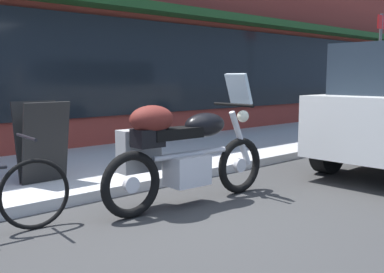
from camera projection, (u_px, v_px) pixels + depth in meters
The scene contains 6 objects.
ground_plane at pixel (185, 219), 4.35m from camera, with size 80.00×80.00×0.00m, color #343434.
storefront_building at pixel (293, 14), 12.11m from camera, with size 23.25×0.90×6.21m.
sidewalk_curb at pixel (369, 125), 12.24m from camera, with size 30.00×2.90×0.12m.
touring_motorcycle at pixel (179, 149), 4.72m from camera, with size 2.16×0.73×1.41m.
sandwich_board_sign at pixel (42, 142), 5.31m from camera, with size 0.55×0.42×0.96m.
parking_sign_pole at pixel (379, 62), 10.91m from camera, with size 0.44×0.07×2.75m.
Camera 1 is at (-2.79, -3.15, 1.37)m, focal length 41.97 mm.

